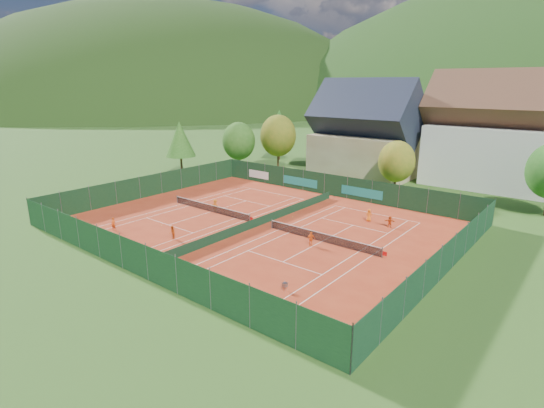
{
  "coord_description": "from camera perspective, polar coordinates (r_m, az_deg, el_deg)",
  "views": [
    {
      "loc": [
        28.96,
        -33.83,
        15.28
      ],
      "look_at": [
        0.0,
        2.0,
        2.0
      ],
      "focal_mm": 28.0,
      "sensor_mm": 36.0,
      "label": 1
    }
  ],
  "objects": [
    {
      "name": "tennis_net_right",
      "position": [
        42.38,
        6.91,
        -4.45
      ],
      "size": [
        13.3,
        0.1,
        1.02
      ],
      "color": "#59595B",
      "rests_on": "ground"
    },
    {
      "name": "tree_west_mid",
      "position": [
        76.62,
        0.82,
        9.17
      ],
      "size": [
        6.44,
        6.44,
        9.78
      ],
      "color": "#472F19",
      "rests_on": "ground"
    },
    {
      "name": "loose_ball_3",
      "position": [
        58.94,
        0.82,
        1.08
      ],
      "size": [
        0.07,
        0.07,
        0.07
      ],
      "primitive_type": "sphere",
      "color": "#CCD833",
      "rests_on": "ground"
    },
    {
      "name": "fence_north",
      "position": [
        59.49,
        8.17,
        2.49
      ],
      "size": [
        40.0,
        0.1,
        3.0
      ],
      "color": "#12331B",
      "rests_on": "ground"
    },
    {
      "name": "ground",
      "position": [
        47.09,
        -1.53,
        -2.89
      ],
      "size": [
        600.0,
        600.0,
        0.0
      ],
      "primitive_type": "plane",
      "color": "#294F18",
      "rests_on": "ground"
    },
    {
      "name": "chalet",
      "position": [
        71.91,
        12.41,
        8.8
      ],
      "size": [
        16.2,
        12.0,
        16.0
      ],
      "color": "#BFB387",
      "rests_on": "ground"
    },
    {
      "name": "loose_ball_0",
      "position": [
        48.51,
        -14.62,
        -2.78
      ],
      "size": [
        0.07,
        0.07,
        0.07
      ],
      "primitive_type": "sphere",
      "color": "#CCD833",
      "rests_on": "ground"
    },
    {
      "name": "player_right_far_a",
      "position": [
        49.4,
        12.9,
        -1.47
      ],
      "size": [
        0.83,
        0.69,
        1.46
      ],
      "primitive_type": "imported",
      "rotation": [
        0.0,
        0.0,
        3.51
      ],
      "color": "orange",
      "rests_on": "ground"
    },
    {
      "name": "tree_west_side",
      "position": [
        73.69,
        -12.27,
        8.53
      ],
      "size": [
        5.04,
        5.04,
        9.0
      ],
      "color": "#422617",
      "rests_on": "ground"
    },
    {
      "name": "fence_south",
      "position": [
        36.7,
        -18.09,
        -6.82
      ],
      "size": [
        40.0,
        0.04,
        3.0
      ],
      "color": "#14381B",
      "rests_on": "ground"
    },
    {
      "name": "loose_ball_1",
      "position": [
        39.89,
        -5.99,
        -6.49
      ],
      "size": [
        0.07,
        0.07,
        0.07
      ],
      "primitive_type": "sphere",
      "color": "#CCD833",
      "rests_on": "ground"
    },
    {
      "name": "fence_west",
      "position": [
        61.09,
        -15.99,
        2.41
      ],
      "size": [
        0.04,
        32.0,
        3.0
      ],
      "color": "#133419",
      "rests_on": "ground"
    },
    {
      "name": "ball_hopper",
      "position": [
        32.61,
        1.75,
        -10.77
      ],
      "size": [
        0.34,
        0.34,
        0.8
      ],
      "color": "slate",
      "rests_on": "ground"
    },
    {
      "name": "tree_west_back",
      "position": [
        86.49,
        0.98,
        10.41
      ],
      "size": [
        5.6,
        5.6,
        10.0
      ],
      "color": "#492F1A",
      "rests_on": "ground"
    },
    {
      "name": "player_left_mid",
      "position": [
        43.84,
        -13.27,
        -3.77
      ],
      "size": [
        0.88,
        0.84,
        1.43
      ],
      "primitive_type": "imported",
      "rotation": [
        0.0,
        0.0,
        -0.61
      ],
      "color": "#CA4912",
      "rests_on": "ground"
    },
    {
      "name": "loose_ball_2",
      "position": [
        49.88,
        2.81,
        -1.74
      ],
      "size": [
        0.07,
        0.07,
        0.07
      ],
      "primitive_type": "sphere",
      "color": "#CCD833",
      "rests_on": "ground"
    },
    {
      "name": "tree_center",
      "position": [
        61.29,
        16.41,
        5.5
      ],
      "size": [
        5.01,
        5.01,
        7.6
      ],
      "color": "#473019",
      "rests_on": "ground"
    },
    {
      "name": "fence_east",
      "position": [
        37.67,
        22.52,
        -6.7
      ],
      "size": [
        0.09,
        32.0,
        3.0
      ],
      "color": "#13361F",
      "rests_on": "ground"
    },
    {
      "name": "player_left_near",
      "position": [
        48.36,
        -20.54,
        -2.51
      ],
      "size": [
        0.61,
        0.51,
        1.43
      ],
      "primitive_type": "imported",
      "rotation": [
        0.0,
        0.0,
        0.37
      ],
      "color": "#D74B13",
      "rests_on": "ground"
    },
    {
      "name": "player_left_far",
      "position": [
        52.49,
        -7.63,
        -0.16
      ],
      "size": [
        1.05,
        0.75,
        1.47
      ],
      "primitive_type": "imported",
      "rotation": [
        0.0,
        0.0,
        3.38
      ],
      "color": "orange",
      "rests_on": "ground"
    },
    {
      "name": "court_divider",
      "position": [
        46.93,
        -1.54,
        -2.29
      ],
      "size": [
        0.03,
        28.8,
        1.0
      ],
      "color": "#12321D",
      "rests_on": "ground"
    },
    {
      "name": "player_right_far_b",
      "position": [
        47.95,
        15.56,
        -2.3
      ],
      "size": [
        1.26,
        0.81,
        1.29
      ],
      "primitive_type": "imported",
      "rotation": [
        0.0,
        0.0,
        3.53
      ],
      "color": "#D04612",
      "rests_on": "ground"
    },
    {
      "name": "hotel_block_a",
      "position": [
        71.47,
        28.53,
        7.81
      ],
      "size": [
        21.6,
        11.0,
        17.25
      ],
      "color": "silver",
      "rests_on": "ground"
    },
    {
      "name": "player_right_near",
      "position": [
        41.24,
        5.24,
        -4.68
      ],
      "size": [
        0.78,
        0.87,
        1.42
      ],
      "primitive_type": "imported",
      "rotation": [
        0.0,
        0.0,
        0.92
      ],
      "color": "orange",
      "rests_on": "ground"
    },
    {
      "name": "tree_west_front",
      "position": [
        74.79,
        -4.49,
        8.43
      ],
      "size": [
        5.72,
        5.72,
        8.69
      ],
      "color": "#422A17",
      "rests_on": "ground"
    },
    {
      "name": "tennis_net_left",
      "position": [
        52.13,
        -8.11,
        -0.55
      ],
      "size": [
        13.3,
        0.1,
        1.02
      ],
      "color": "#59595B",
      "rests_on": "ground"
    },
    {
      "name": "clay_pad",
      "position": [
        47.09,
        -1.53,
        -2.86
      ],
      "size": [
        40.0,
        32.0,
        0.01
      ],
      "primitive_type": "cube",
      "color": "#9E2E17",
      "rests_on": "ground"
    },
    {
      "name": "court_markings_right",
      "position": [
        42.63,
        6.71,
        -5.02
      ],
      "size": [
        11.03,
        23.83,
        0.0
      ],
      "color": "white",
      "rests_on": "ground"
    },
    {
      "name": "court_markings_left",
      "position": [
        52.39,
        -8.21,
        -1.04
      ],
      "size": [
        11.03,
        23.83,
        0.0
      ],
      "color": "white",
      "rests_on": "ground"
    }
  ]
}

